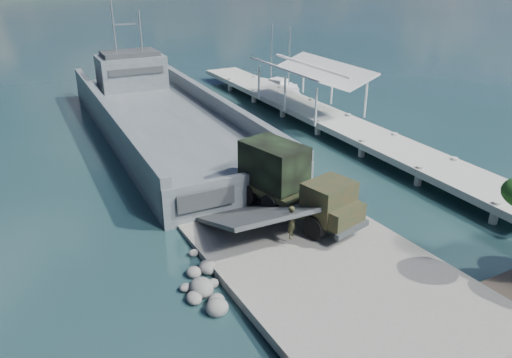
% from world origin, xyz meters
% --- Properties ---
extents(ground, '(1400.00, 1400.00, 0.00)m').
position_xyz_m(ground, '(0.00, 0.00, 0.00)').
color(ground, '#1A3E3E').
rests_on(ground, ground).
extents(boat_ramp, '(10.00, 18.00, 0.50)m').
position_xyz_m(boat_ramp, '(0.00, -1.00, 0.25)').
color(boat_ramp, slate).
rests_on(boat_ramp, ground).
extents(shoreline_rocks, '(3.20, 5.60, 0.90)m').
position_xyz_m(shoreline_rocks, '(-6.20, 0.50, 0.00)').
color(shoreline_rocks, '#5D5D5B').
rests_on(shoreline_rocks, ground).
extents(pier, '(6.40, 44.00, 6.10)m').
position_xyz_m(pier, '(13.00, 18.77, 1.60)').
color(pier, '#AFB0A5').
rests_on(pier, ground).
extents(landing_craft, '(10.63, 38.49, 11.36)m').
position_xyz_m(landing_craft, '(-0.44, 21.86, 0.93)').
color(landing_craft, '#485255').
rests_on(landing_craft, ground).
extents(military_truck, '(4.35, 8.58, 3.82)m').
position_xyz_m(military_truck, '(1.21, 3.86, 2.40)').
color(military_truck, black).
rests_on(military_truck, boat_ramp).
extents(soldier, '(0.77, 0.76, 1.79)m').
position_xyz_m(soldier, '(-0.58, 0.79, 1.39)').
color(soldier, '#1F311B').
rests_on(soldier, boat_ramp).
extents(sailboat_near, '(4.03, 6.52, 7.66)m').
position_xyz_m(sailboat_near, '(15.94, 28.36, 0.41)').
color(sailboat_near, silver).
rests_on(sailboat_near, ground).
extents(sailboat_far, '(3.89, 6.51, 7.64)m').
position_xyz_m(sailboat_far, '(16.06, 32.28, 0.41)').
color(sailboat_far, silver).
rests_on(sailboat_far, ground).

